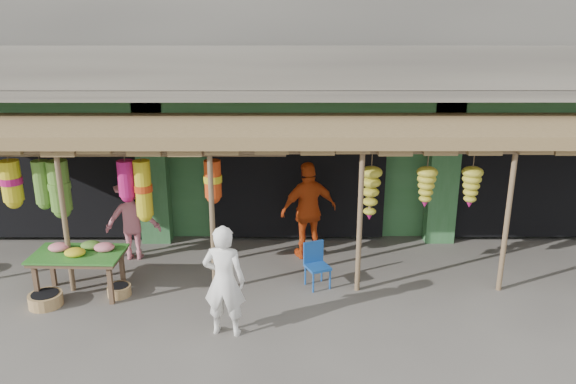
{
  "coord_description": "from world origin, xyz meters",
  "views": [
    {
      "loc": [
        -0.24,
        -9.1,
        4.65
      ],
      "look_at": [
        -0.21,
        1.0,
        1.43
      ],
      "focal_mm": 35.0,
      "sensor_mm": 36.0,
      "label": 1
    }
  ],
  "objects_px": {
    "flower_table": "(80,255)",
    "person_vendor": "(309,210)",
    "person_front": "(224,281)",
    "blue_chair": "(316,262)",
    "person_shopper": "(132,218)"
  },
  "relations": [
    {
      "from": "person_front",
      "to": "flower_table",
      "type": "bearing_deg",
      "value": -17.94
    },
    {
      "from": "blue_chair",
      "to": "person_vendor",
      "type": "distance_m",
      "value": 1.36
    },
    {
      "from": "person_vendor",
      "to": "blue_chair",
      "type": "bearing_deg",
      "value": 74.51
    },
    {
      "from": "person_front",
      "to": "person_shopper",
      "type": "bearing_deg",
      "value": -45.0
    },
    {
      "from": "blue_chair",
      "to": "person_front",
      "type": "distance_m",
      "value": 2.18
    },
    {
      "from": "person_shopper",
      "to": "person_vendor",
      "type": "bearing_deg",
      "value": 177.57
    },
    {
      "from": "person_front",
      "to": "person_vendor",
      "type": "height_order",
      "value": "person_vendor"
    },
    {
      "from": "flower_table",
      "to": "person_shopper",
      "type": "bearing_deg",
      "value": 73.51
    },
    {
      "from": "person_front",
      "to": "person_vendor",
      "type": "relative_size",
      "value": 0.9
    },
    {
      "from": "blue_chair",
      "to": "person_vendor",
      "type": "bearing_deg",
      "value": 70.66
    },
    {
      "from": "flower_table",
      "to": "person_vendor",
      "type": "height_order",
      "value": "person_vendor"
    },
    {
      "from": "person_vendor",
      "to": "flower_table",
      "type": "bearing_deg",
      "value": 2.21
    },
    {
      "from": "flower_table",
      "to": "person_front",
      "type": "xyz_separation_m",
      "value": [
        2.6,
        -1.27,
        0.14
      ]
    },
    {
      "from": "flower_table",
      "to": "blue_chair",
      "type": "distance_m",
      "value": 4.07
    },
    {
      "from": "flower_table",
      "to": "person_front",
      "type": "bearing_deg",
      "value": -24.06
    }
  ]
}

